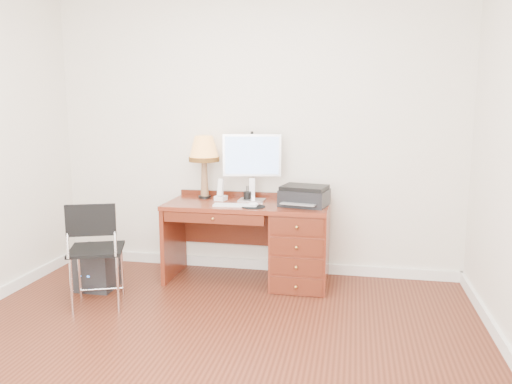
% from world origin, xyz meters
% --- Properties ---
extents(ground, '(4.00, 4.00, 0.00)m').
position_xyz_m(ground, '(0.00, 0.00, 0.00)').
color(ground, '#40190E').
rests_on(ground, ground).
extents(room_shell, '(4.00, 4.00, 4.00)m').
position_xyz_m(room_shell, '(0.00, 0.63, 0.05)').
color(room_shell, silver).
rests_on(room_shell, ground).
extents(desk, '(1.50, 0.67, 0.75)m').
position_xyz_m(desk, '(0.32, 1.40, 0.41)').
color(desk, maroon).
rests_on(desk, ground).
extents(monitor, '(0.55, 0.21, 0.63)m').
position_xyz_m(monitor, '(0.02, 1.53, 1.15)').
color(monitor, silver).
rests_on(monitor, desk).
extents(keyboard, '(0.40, 0.14, 0.01)m').
position_xyz_m(keyboard, '(-0.07, 1.23, 0.76)').
color(keyboard, white).
rests_on(keyboard, desk).
extents(mouse_pad, '(0.21, 0.21, 0.04)m').
position_xyz_m(mouse_pad, '(0.09, 1.22, 0.76)').
color(mouse_pad, black).
rests_on(mouse_pad, desk).
extents(printer, '(0.46, 0.39, 0.18)m').
position_xyz_m(printer, '(0.53, 1.38, 0.84)').
color(printer, black).
rests_on(printer, desk).
extents(leg_lamp, '(0.30, 0.30, 0.60)m').
position_xyz_m(leg_lamp, '(-0.46, 1.56, 1.19)').
color(leg_lamp, black).
rests_on(leg_lamp, desk).
extents(phone, '(0.12, 0.12, 0.21)m').
position_xyz_m(phone, '(-0.27, 1.47, 0.81)').
color(phone, white).
rests_on(phone, desk).
extents(pen_cup, '(0.07, 0.07, 0.09)m').
position_xyz_m(pen_cup, '(-0.02, 1.50, 0.79)').
color(pen_cup, black).
rests_on(pen_cup, desk).
extents(chair, '(0.54, 0.55, 0.89)m').
position_xyz_m(chair, '(-1.10, 0.52, 0.54)').
color(chair, black).
rests_on(chair, ground).
extents(equipment_box, '(0.33, 0.33, 0.38)m').
position_xyz_m(equipment_box, '(-1.29, 0.93, 0.19)').
color(equipment_box, black).
rests_on(equipment_box, ground).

